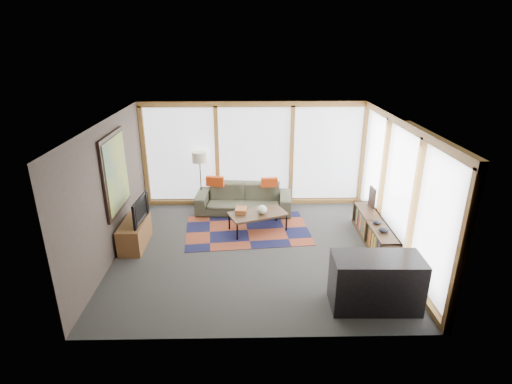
{
  "coord_description": "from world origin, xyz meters",
  "views": [
    {
      "loc": [
        -0.15,
        -7.04,
        3.99
      ],
      "look_at": [
        0.0,
        0.4,
        1.1
      ],
      "focal_mm": 28.0,
      "sensor_mm": 36.0,
      "label": 1
    }
  ],
  "objects_px": {
    "sofa": "(244,199)",
    "television": "(136,210)",
    "bookshelf": "(374,232)",
    "tv_console": "(135,234)",
    "floor_lamp": "(201,180)",
    "coffee_table": "(258,222)",
    "bar_counter": "(376,282)"
  },
  "relations": [
    {
      "from": "tv_console",
      "to": "bar_counter",
      "type": "bearing_deg",
      "value": -25.68
    },
    {
      "from": "sofa",
      "to": "television",
      "type": "height_order",
      "value": "television"
    },
    {
      "from": "bookshelf",
      "to": "television",
      "type": "distance_m",
      "value": 4.85
    },
    {
      "from": "sofa",
      "to": "tv_console",
      "type": "height_order",
      "value": "sofa"
    },
    {
      "from": "coffee_table",
      "to": "bookshelf",
      "type": "xyz_separation_m",
      "value": [
        2.38,
        -0.64,
        0.05
      ]
    },
    {
      "from": "floor_lamp",
      "to": "coffee_table",
      "type": "bearing_deg",
      "value": -43.0
    },
    {
      "from": "bookshelf",
      "to": "bar_counter",
      "type": "bearing_deg",
      "value": -106.39
    },
    {
      "from": "bookshelf",
      "to": "sofa",
      "type": "bearing_deg",
      "value": 148.41
    },
    {
      "from": "bar_counter",
      "to": "bookshelf",
      "type": "bearing_deg",
      "value": 74.8
    },
    {
      "from": "tv_console",
      "to": "floor_lamp",
      "type": "bearing_deg",
      "value": 59.08
    },
    {
      "from": "tv_console",
      "to": "coffee_table",
      "type": "bearing_deg",
      "value": 14.41
    },
    {
      "from": "sofa",
      "to": "floor_lamp",
      "type": "height_order",
      "value": "floor_lamp"
    },
    {
      "from": "coffee_table",
      "to": "television",
      "type": "bearing_deg",
      "value": -165.63
    },
    {
      "from": "tv_console",
      "to": "television",
      "type": "bearing_deg",
      "value": 15.69
    },
    {
      "from": "bookshelf",
      "to": "tv_console",
      "type": "xyz_separation_m",
      "value": [
        -4.9,
        -0.01,
        0.01
      ]
    },
    {
      "from": "television",
      "to": "bar_counter",
      "type": "relative_size",
      "value": 0.64
    },
    {
      "from": "bookshelf",
      "to": "tv_console",
      "type": "relative_size",
      "value": 1.94
    },
    {
      "from": "floor_lamp",
      "to": "television",
      "type": "relative_size",
      "value": 1.66
    },
    {
      "from": "sofa",
      "to": "bar_counter",
      "type": "relative_size",
      "value": 1.66
    },
    {
      "from": "sofa",
      "to": "bar_counter",
      "type": "height_order",
      "value": "bar_counter"
    },
    {
      "from": "television",
      "to": "bar_counter",
      "type": "bearing_deg",
      "value": -112.63
    },
    {
      "from": "floor_lamp",
      "to": "bookshelf",
      "type": "relative_size",
      "value": 0.7
    },
    {
      "from": "floor_lamp",
      "to": "bar_counter",
      "type": "distance_m",
      "value": 5.08
    },
    {
      "from": "floor_lamp",
      "to": "television",
      "type": "distance_m",
      "value": 2.18
    },
    {
      "from": "coffee_table",
      "to": "bookshelf",
      "type": "relative_size",
      "value": 0.59
    },
    {
      "from": "sofa",
      "to": "bar_counter",
      "type": "distance_m",
      "value": 4.28
    },
    {
      "from": "sofa",
      "to": "television",
      "type": "bearing_deg",
      "value": -138.13
    },
    {
      "from": "bookshelf",
      "to": "bar_counter",
      "type": "relative_size",
      "value": 1.51
    },
    {
      "from": "sofa",
      "to": "coffee_table",
      "type": "xyz_separation_m",
      "value": [
        0.32,
        -1.02,
        -0.13
      ]
    },
    {
      "from": "coffee_table",
      "to": "bar_counter",
      "type": "relative_size",
      "value": 0.89
    },
    {
      "from": "television",
      "to": "bar_counter",
      "type": "xyz_separation_m",
      "value": [
        4.21,
        -2.09,
        -0.35
      ]
    },
    {
      "from": "floor_lamp",
      "to": "bar_counter",
      "type": "height_order",
      "value": "floor_lamp"
    }
  ]
}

